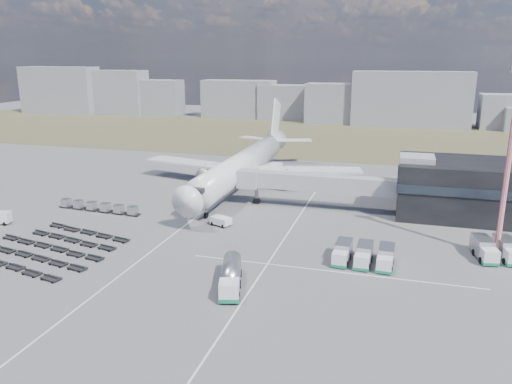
# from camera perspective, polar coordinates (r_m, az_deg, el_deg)

# --- Properties ---
(ground) EXTENTS (420.00, 420.00, 0.00)m
(ground) POSITION_cam_1_polar(r_m,az_deg,el_deg) (83.14, -8.00, -4.82)
(ground) COLOR #565659
(ground) RESTS_ON ground
(grass_strip) EXTENTS (420.00, 90.00, 0.01)m
(grass_strip) POSITION_cam_1_polar(r_m,az_deg,el_deg) (186.15, 5.90, 6.41)
(grass_strip) COLOR brown
(grass_strip) RESTS_ON ground
(lane_markings) EXTENTS (47.12, 110.00, 0.01)m
(lane_markings) POSITION_cam_1_polar(r_m,az_deg,el_deg) (82.51, -0.91, -4.82)
(lane_markings) COLOR silver
(lane_markings) RESTS_ON ground
(terminal) EXTENTS (30.40, 16.40, 11.00)m
(terminal) POSITION_cam_1_polar(r_m,az_deg,el_deg) (98.99, 24.48, 0.38)
(terminal) COLOR black
(terminal) RESTS_ON ground
(jet_bridge) EXTENTS (30.30, 3.80, 7.05)m
(jet_bridge) POSITION_cam_1_polar(r_m,az_deg,el_deg) (95.87, 5.64, 1.13)
(jet_bridge) COLOR #939399
(jet_bridge) RESTS_ON ground
(airliner) EXTENTS (51.59, 64.53, 17.62)m
(airliner) POSITION_cam_1_polar(r_m,az_deg,el_deg) (110.87, -1.32, 3.25)
(airliner) COLOR white
(airliner) RESTS_ON ground
(skyline) EXTENTS (310.74, 24.58, 25.47)m
(skyline) POSITION_cam_1_polar(r_m,az_deg,el_deg) (224.93, 8.62, 10.39)
(skyline) COLOR gray
(skyline) RESTS_ON ground
(fuel_tanker) EXTENTS (5.05, 10.03, 3.14)m
(fuel_tanker) POSITION_cam_1_polar(r_m,az_deg,el_deg) (63.78, -2.91, -9.56)
(fuel_tanker) COLOR white
(fuel_tanker) RESTS_ON ground
(pushback_tug) EXTENTS (3.97, 3.11, 1.55)m
(pushback_tug) POSITION_cam_1_polar(r_m,az_deg,el_deg) (86.49, -4.04, -3.36)
(pushback_tug) COLOR white
(pushback_tug) RESTS_ON ground
(catering_truck) EXTENTS (4.27, 7.32, 3.15)m
(catering_truck) POSITION_cam_1_polar(r_m,az_deg,el_deg) (119.21, 1.77, 2.29)
(catering_truck) COLOR white
(catering_truck) RESTS_ON ground
(service_trucks_near) EXTENTS (8.41, 6.52, 2.48)m
(service_trucks_near) POSITION_cam_1_polar(r_m,az_deg,el_deg) (72.24, 12.21, -7.04)
(service_trucks_near) COLOR white
(service_trucks_near) RESTS_ON ground
(service_trucks_far) EXTENTS (9.71, 8.00, 2.64)m
(service_trucks_far) POSITION_cam_1_polar(r_m,az_deg,el_deg) (80.68, 26.80, -5.93)
(service_trucks_far) COLOR white
(service_trucks_far) RESTS_ON ground
(uld_row) EXTENTS (17.54, 2.62, 1.59)m
(uld_row) POSITION_cam_1_polar(r_m,az_deg,el_deg) (98.53, -17.55, -1.61)
(uld_row) COLOR black
(uld_row) RESTS_ON ground
(baggage_dollies) EXTENTS (22.99, 20.18, 0.65)m
(baggage_dollies) POSITION_cam_1_polar(r_m,az_deg,el_deg) (82.22, -22.63, -5.89)
(baggage_dollies) COLOR black
(baggage_dollies) RESTS_ON ground
(floodlight_mast) EXTENTS (2.57, 2.13, 27.52)m
(floodlight_mast) POSITION_cam_1_polar(r_m,az_deg,el_deg) (77.84, 26.88, 2.84)
(floodlight_mast) COLOR red
(floodlight_mast) RESTS_ON ground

